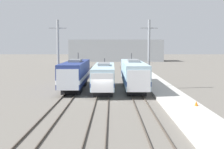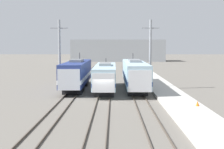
% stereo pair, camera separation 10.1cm
% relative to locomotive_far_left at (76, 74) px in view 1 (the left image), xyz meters
% --- Properties ---
extents(ground_plane, '(400.00, 400.00, 0.00)m').
position_rel_locomotive_far_left_xyz_m(ground_plane, '(4.30, -9.39, -2.25)').
color(ground_plane, '#666059').
extents(rail_pair_far_left, '(1.51, 120.00, 0.15)m').
position_rel_locomotive_far_left_xyz_m(rail_pair_far_left, '(0.00, -9.39, -2.17)').
color(rail_pair_far_left, '#4C4238').
rests_on(rail_pair_far_left, ground_plane).
extents(rail_pair_center, '(1.51, 120.00, 0.15)m').
position_rel_locomotive_far_left_xyz_m(rail_pair_center, '(4.30, -9.39, -2.17)').
color(rail_pair_center, '#4C4238').
rests_on(rail_pair_center, ground_plane).
extents(rail_pair_far_right, '(1.51, 120.00, 0.15)m').
position_rel_locomotive_far_left_xyz_m(rail_pair_far_right, '(8.60, -9.39, -2.17)').
color(rail_pair_far_right, '#4C4238').
rests_on(rail_pair_far_right, ground_plane).
extents(locomotive_far_left, '(3.02, 17.18, 5.30)m').
position_rel_locomotive_far_left_xyz_m(locomotive_far_left, '(0.00, 0.00, 0.00)').
color(locomotive_far_left, black).
rests_on(locomotive_far_left, ground_plane).
extents(locomotive_center, '(2.93, 16.34, 4.51)m').
position_rel_locomotive_far_left_xyz_m(locomotive_center, '(4.30, -2.15, -0.19)').
color(locomotive_center, '#232326').
rests_on(locomotive_center, ground_plane).
extents(locomotive_far_right, '(3.03, 19.70, 5.20)m').
position_rel_locomotive_far_left_xyz_m(locomotive_far_right, '(8.60, -0.06, -0.01)').
color(locomotive_far_right, '#232326').
rests_on(locomotive_far_right, ground_plane).
extents(catenary_tower_left, '(2.59, 0.36, 10.19)m').
position_rel_locomotive_far_left_xyz_m(catenary_tower_left, '(-2.49, 0.14, 3.03)').
color(catenary_tower_left, gray).
rests_on(catenary_tower_left, ground_plane).
extents(catenary_tower_right, '(2.59, 0.36, 10.19)m').
position_rel_locomotive_far_left_xyz_m(catenary_tower_right, '(10.88, 0.14, 3.03)').
color(catenary_tower_right, gray).
rests_on(catenary_tower_right, ground_plane).
extents(platform, '(4.00, 120.00, 0.38)m').
position_rel_locomotive_far_left_xyz_m(platform, '(12.68, -9.39, -2.06)').
color(platform, '#B7B5AD').
rests_on(platform, ground_plane).
extents(traffic_cone, '(0.37, 0.37, 0.50)m').
position_rel_locomotive_far_left_xyz_m(traffic_cone, '(13.92, -14.91, -1.62)').
color(traffic_cone, orange).
rests_on(traffic_cone, platform).
extents(depot_building, '(38.13, 13.82, 8.89)m').
position_rel_locomotive_far_left_xyz_m(depot_building, '(7.11, 85.54, 2.20)').
color(depot_building, '#9EA3A8').
rests_on(depot_building, ground_plane).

